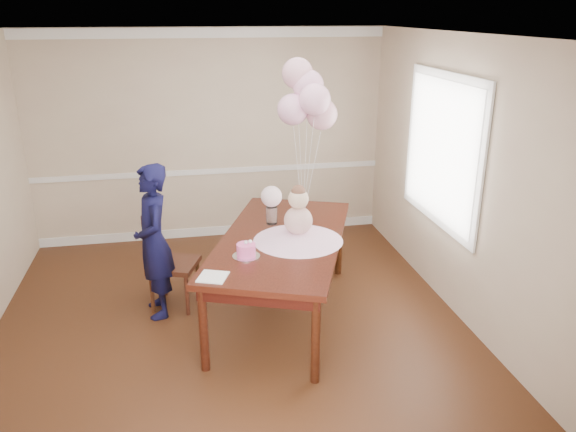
{
  "coord_description": "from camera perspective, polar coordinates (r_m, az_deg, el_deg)",
  "views": [
    {
      "loc": [
        -0.37,
        -4.67,
        2.89
      ],
      "look_at": [
        0.58,
        0.24,
        1.05
      ],
      "focal_mm": 35.0,
      "sensor_mm": 36.0,
      "label": 1
    }
  ],
  "objects": [
    {
      "name": "chair_leg_br",
      "position": [
        6.04,
        -9.13,
        -6.31
      ],
      "size": [
        0.05,
        0.05,
        0.44
      ],
      "primitive_type": "cylinder",
      "rotation": [
        0.0,
        0.0,
        -0.34
      ],
      "color": "#3A1F0F",
      "rests_on": "floor"
    },
    {
      "name": "cake_flower_b",
      "position": [
        4.94,
        -3.86,
        -2.6
      ],
      "size": [
        0.03,
        0.03,
        0.03
      ],
      "primitive_type": "sphere",
      "color": "white",
      "rests_on": "birthday_cake"
    },
    {
      "name": "wall_back",
      "position": [
        7.34,
        -7.95,
        7.91
      ],
      "size": [
        4.5,
        0.02,
        2.7
      ],
      "primitive_type": "cube",
      "color": "tan",
      "rests_on": "floor"
    },
    {
      "name": "table_leg_bl",
      "position": [
        6.58,
        -2.98,
        -2.11
      ],
      "size": [
        0.1,
        0.1,
        0.78
      ],
      "primitive_type": "cylinder",
      "rotation": [
        0.0,
        0.0,
        -0.37
      ],
      "color": "black",
      "rests_on": "floor"
    },
    {
      "name": "table_leg_br",
      "position": [
        6.45,
        5.2,
        -2.66
      ],
      "size": [
        0.1,
        0.1,
        0.78
      ],
      "primitive_type": "cylinder",
      "rotation": [
        0.0,
        0.0,
        -0.37
      ],
      "color": "black",
      "rests_on": "floor"
    },
    {
      "name": "balloon_c",
      "position": [
        5.72,
        2.06,
        13.12
      ],
      "size": [
        0.31,
        0.31,
        0.31
      ],
      "primitive_type": "sphere",
      "color": "#E5A2C4",
      "rests_on": "balloon_ribbon_c"
    },
    {
      "name": "woman",
      "position": [
        5.61,
        -13.47,
        -2.56
      ],
      "size": [
        0.47,
        0.62,
        1.55
      ],
      "primitive_type": "imported",
      "rotation": [
        0.0,
        0.0,
        -1.4
      ],
      "color": "black",
      "rests_on": "floor"
    },
    {
      "name": "dining_table_top",
      "position": [
        5.4,
        -0.64,
        -2.42
      ],
      "size": [
        1.85,
        2.49,
        0.06
      ],
      "primitive_type": "cube",
      "rotation": [
        0.0,
        0.0,
        -0.37
      ],
      "color": "black",
      "rests_on": "table_leg_fl"
    },
    {
      "name": "balloon_b",
      "position": [
        5.56,
        2.72,
        11.74
      ],
      "size": [
        0.31,
        0.31,
        0.31
      ],
      "primitive_type": "sphere",
      "color": "#F8AFCF",
      "rests_on": "balloon_ribbon_b"
    },
    {
      "name": "napkin",
      "position": [
        4.64,
        -7.64,
        -6.15
      ],
      "size": [
        0.29,
        0.29,
        0.01
      ],
      "primitive_type": "cube",
      "rotation": [
        0.0,
        0.0,
        -0.37
      ],
      "color": "white",
      "rests_on": "dining_table_top"
    },
    {
      "name": "cake_flower_a",
      "position": [
        4.93,
        -4.3,
        -2.68
      ],
      "size": [
        0.03,
        0.03,
        0.03
      ],
      "primitive_type": "sphere",
      "color": "silver",
      "rests_on": "birthday_cake"
    },
    {
      "name": "chair_slat_low",
      "position": [
        5.84,
        -13.52,
        -3.13
      ],
      "size": [
        0.17,
        0.39,
        0.05
      ],
      "primitive_type": "cube",
      "rotation": [
        0.0,
        0.0,
        -0.34
      ],
      "color": "#33190D",
      "rests_on": "dining_chair_seat"
    },
    {
      "name": "balloon_a",
      "position": [
        5.67,
        0.5,
        10.77
      ],
      "size": [
        0.31,
        0.31,
        0.31
      ],
      "primitive_type": "sphere",
      "color": "#F3ACD0",
      "rests_on": "balloon_ribbon_a"
    },
    {
      "name": "crown_molding",
      "position": [
        7.17,
        -8.46,
        17.94
      ],
      "size": [
        4.5,
        0.02,
        0.12
      ],
      "primitive_type": "cube",
      "color": "white",
      "rests_on": "wall_back"
    },
    {
      "name": "cake_platter",
      "position": [
        4.98,
        -4.26,
        -4.09
      ],
      "size": [
        0.32,
        0.32,
        0.01
      ],
      "primitive_type": "cylinder",
      "rotation": [
        0.0,
        0.0,
        -0.37
      ],
      "color": "silver",
      "rests_on": "dining_table_top"
    },
    {
      "name": "wall_right",
      "position": [
        5.57,
        17.6,
        3.2
      ],
      "size": [
        0.02,
        5.0,
        2.7
      ],
      "primitive_type": "cube",
      "color": "tan",
      "rests_on": "floor"
    },
    {
      "name": "balloon_ribbon_e",
      "position": [
        5.83,
        2.46,
        4.3
      ],
      "size": [
        0.18,
        0.02,
        0.87
      ],
      "primitive_type": "cylinder",
      "rotation": [
        -0.09,
        0.17,
        -0.37
      ],
      "color": "white",
      "rests_on": "balloon_weight"
    },
    {
      "name": "chair_rail_trim",
      "position": [
        7.44,
        -7.78,
        4.51
      ],
      "size": [
        4.5,
        0.02,
        0.07
      ],
      "primitive_type": "cube",
      "color": "white",
      "rests_on": "wall_back"
    },
    {
      "name": "table_leg_fr",
      "position": [
        4.63,
        2.82,
        -12.5
      ],
      "size": [
        0.1,
        0.1,
        0.78
      ],
      "primitive_type": "cylinder",
      "rotation": [
        0.0,
        0.0,
        -0.37
      ],
      "color": "black",
      "rests_on": "floor"
    },
    {
      "name": "chair_leg_bl",
      "position": [
        6.15,
        -12.41,
        -6.02
      ],
      "size": [
        0.05,
        0.05,
        0.44
      ],
      "primitive_type": "cylinder",
      "rotation": [
        0.0,
        0.0,
        -0.34
      ],
      "color": "black",
      "rests_on": "floor"
    },
    {
      "name": "chair_slat_top",
      "position": [
        5.72,
        -13.79,
        -0.13
      ],
      "size": [
        0.17,
        0.39,
        0.05
      ],
      "primitive_type": "cube",
      "rotation": [
        0.0,
        0.0,
        -0.34
      ],
      "color": "#371C0F",
      "rests_on": "dining_chair_seat"
    },
    {
      "name": "chair_leg_fl",
      "position": [
        5.85,
        -13.66,
        -7.57
      ],
      "size": [
        0.05,
        0.05,
        0.44
      ],
      "primitive_type": "cylinder",
      "rotation": [
        0.0,
        0.0,
        -0.34
      ],
      "color": "#3C1E10",
      "rests_on": "floor"
    },
    {
      "name": "rose_vase_near",
      "position": [
        5.69,
        -1.67,
        0.07
      ],
      "size": [
        0.14,
        0.14,
        0.18
      ],
      "primitive_type": "cylinder",
      "rotation": [
        0.0,
        0.0,
        -0.37
      ],
      "color": "white",
      "rests_on": "dining_table_top"
    },
    {
      "name": "window_frame",
      "position": [
        5.94,
        15.37,
        6.45
      ],
      "size": [
        0.02,
        1.66,
        1.56
      ],
      "primitive_type": "cube",
      "color": "white",
      "rests_on": "wall_right"
    },
    {
      "name": "baby_torso",
      "position": [
        5.24,
        1.05,
        -0.45
      ],
      "size": [
        0.27,
        0.27,
        0.27
      ],
      "primitive_type": "sphere",
      "color": "pink",
      "rests_on": "baby_skirt"
    },
    {
      "name": "baby_skirt",
      "position": [
        5.29,
        1.04,
        -1.93
      ],
      "size": [
        1.1,
        1.1,
        0.11
      ],
      "primitive_type": "cone",
      "rotation": [
        0.0,
        0.0,
        -0.37
      ],
      "color": "#FBB9DE",
      "rests_on": "dining_table_top"
    },
    {
      "name": "roses_near",
      "position": [
        5.63,
        -1.69,
        2.0
      ],
      "size": [
        0.21,
        0.21,
        0.21
      ],
      "primitive_type": "sphere",
      "color": "silver",
      "rests_on": "rose_vase_near"
    },
    {
      "name": "balloon_ribbon_b",
      "position": [
        5.74,
        2.09,
        4.93
      ],
      "size": [
        0.09,
        0.1,
        1.05
      ],
      "primitive_type": "cylinder",
      "rotation": [
        0.05,
        0.1,
        -0.37
      ],
      "color": "white",
      "rests_on": "balloon_weight"
    },
    {
      "name": "balloon_weight",
      "position": [
        5.93,
        1.53,
        0.11
      ],
      "size": [
        0.06,
        0.06,
        0.02
      ],
      "primitive_type": "cylinder",
      "rotation": [
        0.0,
        0.0,
        -0.37
      ],
      "color": "#B7B7BC",
      "rests_on": "dining_table_top"
    },
    {
      "name": "chair_slat_mid",
      "position": [
        5.77,
        -13.65,
        -1.65
      ],
      "size": [
        0.17,
        0.39,
        0.05
      ],
      "primitive_type": "cube",
      "rotation": [
        0.0,
        0.0,
        -0.34
      ],
      "color": "black",
      "rests_on": "dining_chair_seat"
    },
    {
      "name": "dining_chair_seat",
      "position": [
        5.84,
        -11.52,
        -4.84
      ],
      "size": [
        0.57,
        0.57,
        0.05
      ],
      "primitive_type": "cube",
      "rotation": [
        0.0,
        0.0,
        -0.34
      ],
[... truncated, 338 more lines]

